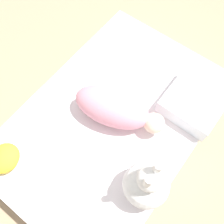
# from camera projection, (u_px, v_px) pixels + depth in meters

# --- Properties ---
(ground_plane) EXTENTS (12.00, 12.00, 0.00)m
(ground_plane) POSITION_uv_depth(u_px,v_px,m) (112.00, 129.00, 1.52)
(ground_plane) COLOR #9E8466
(bed_mattress) EXTENTS (1.27, 0.85, 0.17)m
(bed_mattress) POSITION_uv_depth(u_px,v_px,m) (112.00, 124.00, 1.45)
(bed_mattress) COLOR white
(bed_mattress) RESTS_ON ground_plane
(swaddled_baby) EXTENTS (0.29, 0.48, 0.18)m
(swaddled_baby) POSITION_uv_depth(u_px,v_px,m) (115.00, 108.00, 1.29)
(swaddled_baby) COLOR pink
(swaddled_baby) RESTS_ON bed_mattress
(pillow) EXTENTS (0.29, 0.28, 0.10)m
(pillow) POSITION_uv_depth(u_px,v_px,m) (194.00, 102.00, 1.35)
(pillow) COLOR white
(pillow) RESTS_ON bed_mattress
(bunny_plush) EXTENTS (0.20, 0.20, 0.35)m
(bunny_plush) POSITION_uv_depth(u_px,v_px,m) (147.00, 184.00, 1.10)
(bunny_plush) COLOR white
(bunny_plush) RESTS_ON bed_mattress
(turtle_plush) EXTENTS (0.19, 0.14, 0.09)m
(turtle_plush) POSITION_uv_depth(u_px,v_px,m) (3.00, 159.00, 1.23)
(turtle_plush) COLOR yellow
(turtle_plush) RESTS_ON bed_mattress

